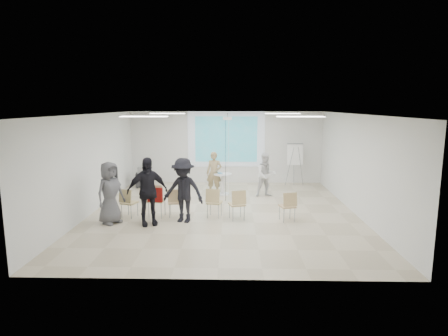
{
  "coord_description": "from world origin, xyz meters",
  "views": [
    {
      "loc": [
        0.29,
        -11.12,
        3.26
      ],
      "look_at": [
        0.0,
        0.8,
        1.25
      ],
      "focal_mm": 30.0,
      "sensor_mm": 36.0,
      "label": 1
    }
  ],
  "objects_px": {
    "pedestal_table": "(223,183)",
    "flipchart_easel": "(295,154)",
    "chair_far_left": "(128,201)",
    "chair_left_mid": "(156,198)",
    "av_cart": "(143,178)",
    "audience_mid": "(183,186)",
    "audience_outer": "(110,189)",
    "player_left": "(214,170)",
    "laptop": "(175,201)",
    "chair_right_far": "(288,204)",
    "chair_right_inner": "(238,202)",
    "chair_center": "(214,200)",
    "player_right": "(266,173)",
    "audience_left": "(147,186)",
    "chair_left_inner": "(175,200)"
  },
  "relations": [
    {
      "from": "audience_mid",
      "to": "chair_right_inner",
      "type": "bearing_deg",
      "value": 22.24
    },
    {
      "from": "chair_far_left",
      "to": "audience_mid",
      "type": "xyz_separation_m",
      "value": [
        1.67,
        -0.33,
        0.52
      ]
    },
    {
      "from": "pedestal_table",
      "to": "chair_far_left",
      "type": "bearing_deg",
      "value": -132.73
    },
    {
      "from": "player_left",
      "to": "laptop",
      "type": "relative_size",
      "value": 5.72
    },
    {
      "from": "chair_center",
      "to": "laptop",
      "type": "height_order",
      "value": "chair_center"
    },
    {
      "from": "audience_left",
      "to": "pedestal_table",
      "type": "bearing_deg",
      "value": 37.65
    },
    {
      "from": "audience_outer",
      "to": "flipchart_easel",
      "type": "bearing_deg",
      "value": -15.06
    },
    {
      "from": "chair_right_far",
      "to": "audience_outer",
      "type": "relative_size",
      "value": 0.44
    },
    {
      "from": "chair_far_left",
      "to": "chair_left_inner",
      "type": "distance_m",
      "value": 1.37
    },
    {
      "from": "pedestal_table",
      "to": "audience_outer",
      "type": "relative_size",
      "value": 0.44
    },
    {
      "from": "chair_left_inner",
      "to": "chair_right_inner",
      "type": "bearing_deg",
      "value": -12.87
    },
    {
      "from": "chair_far_left",
      "to": "laptop",
      "type": "relative_size",
      "value": 2.77
    },
    {
      "from": "chair_right_inner",
      "to": "audience_outer",
      "type": "bearing_deg",
      "value": 168.79
    },
    {
      "from": "pedestal_table",
      "to": "player_right",
      "type": "distance_m",
      "value": 1.63
    },
    {
      "from": "flipchart_easel",
      "to": "audience_mid",
      "type": "bearing_deg",
      "value": -130.8
    },
    {
      "from": "chair_center",
      "to": "audience_mid",
      "type": "height_order",
      "value": "audience_mid"
    },
    {
      "from": "audience_mid",
      "to": "pedestal_table",
      "type": "bearing_deg",
      "value": 88.16
    },
    {
      "from": "player_right",
      "to": "chair_far_left",
      "type": "distance_m",
      "value": 5.06
    },
    {
      "from": "chair_center",
      "to": "av_cart",
      "type": "bearing_deg",
      "value": 139.31
    },
    {
      "from": "flipchart_easel",
      "to": "chair_center",
      "type": "bearing_deg",
      "value": -126.57
    },
    {
      "from": "audience_mid",
      "to": "flipchart_easel",
      "type": "xyz_separation_m",
      "value": [
        3.89,
        4.9,
        0.26
      ]
    },
    {
      "from": "pedestal_table",
      "to": "flipchart_easel",
      "type": "xyz_separation_m",
      "value": [
        2.88,
        1.66,
        0.84
      ]
    },
    {
      "from": "player_left",
      "to": "chair_left_mid",
      "type": "bearing_deg",
      "value": -110.6
    },
    {
      "from": "pedestal_table",
      "to": "chair_center",
      "type": "height_order",
      "value": "chair_center"
    },
    {
      "from": "chair_left_inner",
      "to": "audience_outer",
      "type": "relative_size",
      "value": 0.44
    },
    {
      "from": "chair_far_left",
      "to": "chair_center",
      "type": "xyz_separation_m",
      "value": [
        2.5,
        0.07,
        0.01
      ]
    },
    {
      "from": "chair_right_far",
      "to": "player_left",
      "type": "bearing_deg",
      "value": 109.66
    },
    {
      "from": "chair_center",
      "to": "audience_mid",
      "type": "relative_size",
      "value": 0.43
    },
    {
      "from": "chair_far_left",
      "to": "flipchart_easel",
      "type": "bearing_deg",
      "value": 59.31
    },
    {
      "from": "chair_center",
      "to": "chair_right_inner",
      "type": "xyz_separation_m",
      "value": [
        0.7,
        -0.22,
        0.0
      ]
    },
    {
      "from": "chair_right_inner",
      "to": "audience_outer",
      "type": "height_order",
      "value": "audience_outer"
    },
    {
      "from": "chair_left_mid",
      "to": "audience_outer",
      "type": "xyz_separation_m",
      "value": [
        -1.15,
        -0.55,
        0.39
      ]
    },
    {
      "from": "pedestal_table",
      "to": "audience_mid",
      "type": "relative_size",
      "value": 0.41
    },
    {
      "from": "player_right",
      "to": "audience_outer",
      "type": "distance_m",
      "value": 5.61
    },
    {
      "from": "chair_left_inner",
      "to": "audience_left",
      "type": "distance_m",
      "value": 1.13
    },
    {
      "from": "laptop",
      "to": "chair_center",
      "type": "bearing_deg",
      "value": 168.29
    },
    {
      "from": "audience_mid",
      "to": "audience_outer",
      "type": "bearing_deg",
      "value": -159.41
    },
    {
      "from": "audience_mid",
      "to": "av_cart",
      "type": "height_order",
      "value": "audience_mid"
    },
    {
      "from": "chair_left_mid",
      "to": "chair_center",
      "type": "distance_m",
      "value": 1.69
    },
    {
      "from": "audience_mid",
      "to": "audience_outer",
      "type": "xyz_separation_m",
      "value": [
        -2.01,
        -0.18,
        -0.06
      ]
    },
    {
      "from": "chair_left_mid",
      "to": "audience_outer",
      "type": "bearing_deg",
      "value": -148.01
    },
    {
      "from": "player_left",
      "to": "chair_center",
      "type": "height_order",
      "value": "player_left"
    },
    {
      "from": "pedestal_table",
      "to": "chair_left_mid",
      "type": "distance_m",
      "value": 3.42
    },
    {
      "from": "chair_left_mid",
      "to": "chair_left_inner",
      "type": "bearing_deg",
      "value": 13.94
    },
    {
      "from": "player_left",
      "to": "flipchart_easel",
      "type": "distance_m",
      "value": 3.58
    },
    {
      "from": "chair_left_mid",
      "to": "chair_right_inner",
      "type": "height_order",
      "value": "chair_left_mid"
    },
    {
      "from": "chair_left_mid",
      "to": "av_cart",
      "type": "height_order",
      "value": "chair_left_mid"
    },
    {
      "from": "pedestal_table",
      "to": "laptop",
      "type": "distance_m",
      "value": 3.01
    },
    {
      "from": "chair_left_mid",
      "to": "audience_left",
      "type": "distance_m",
      "value": 0.83
    },
    {
      "from": "chair_right_far",
      "to": "audience_left",
      "type": "height_order",
      "value": "audience_left"
    }
  ]
}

